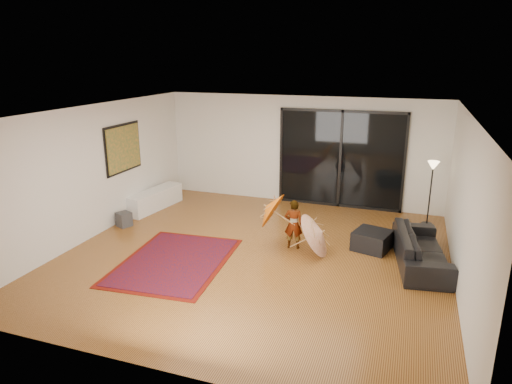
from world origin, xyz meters
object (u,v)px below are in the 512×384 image
at_px(ottoman, 372,240).
at_px(child, 294,224).
at_px(media_console, 155,199).
at_px(sofa, 421,249).

relative_size(ottoman, child, 0.66).
distance_m(media_console, child, 4.04).
xyz_separation_m(sofa, ottoman, (-0.89, 0.40, -0.12)).
height_order(media_console, ottoman, media_console).
bearing_deg(child, ottoman, -172.38).
bearing_deg(ottoman, child, -163.48).
height_order(media_console, sofa, sofa).
bearing_deg(sofa, ottoman, 57.13).
relative_size(media_console, child, 1.72).
relative_size(media_console, sofa, 0.82).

